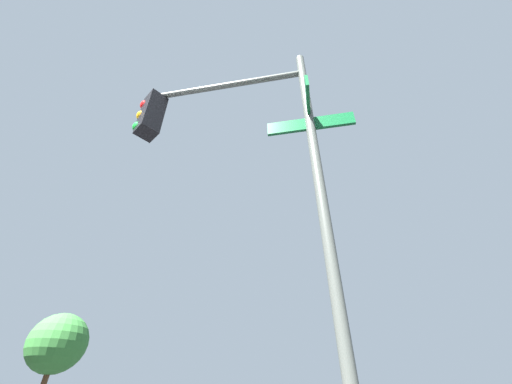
# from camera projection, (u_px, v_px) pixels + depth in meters

# --- Properties ---
(traffic_signal_near) EXTENTS (2.61, 1.91, 6.09)m
(traffic_signal_near) POSITION_uv_depth(u_px,v_px,m) (230.00, 150.00, 3.80)
(traffic_signal_near) COLOR #474C47
(traffic_signal_near) RESTS_ON ground_plane
(street_tree) EXTENTS (2.60, 2.60, 5.30)m
(street_tree) POSITION_uv_depth(u_px,v_px,m) (58.00, 343.00, 13.96)
(street_tree) COLOR #4C331E
(street_tree) RESTS_ON ground_plane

